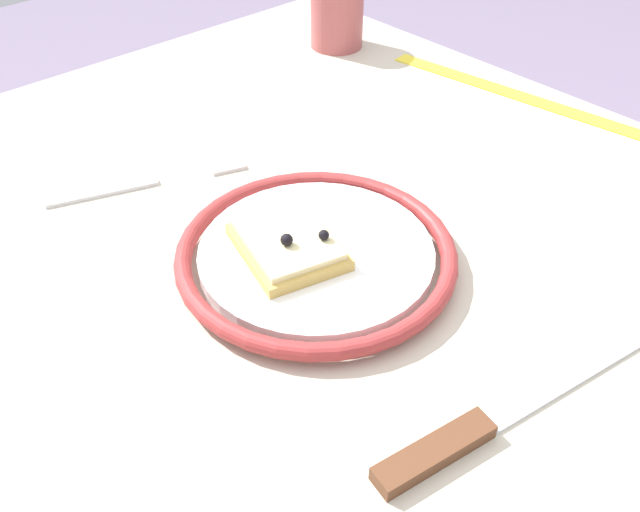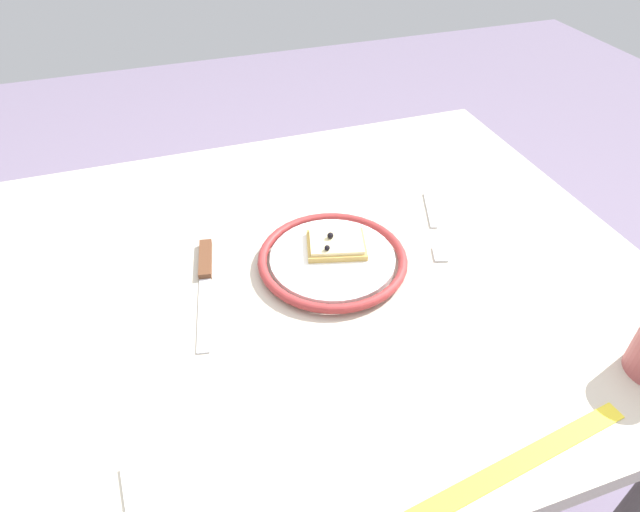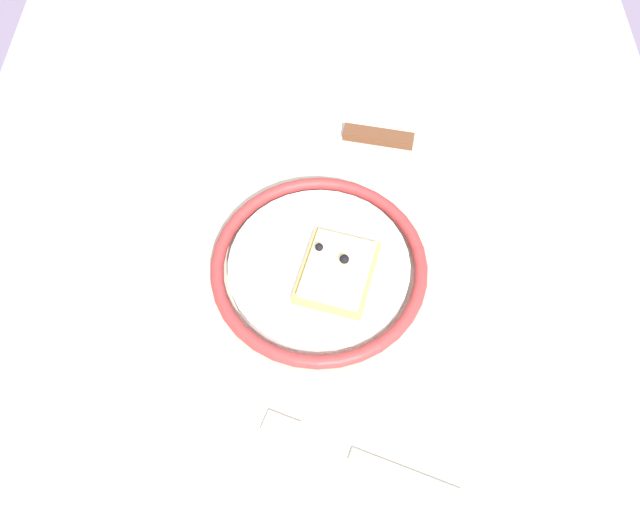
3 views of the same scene
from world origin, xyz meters
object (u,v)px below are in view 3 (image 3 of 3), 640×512
Objects in this scene: dining_table at (320,261)px; napkin at (95,84)px; fork at (357,457)px; knife at (353,133)px; pizza_slice_near at (337,271)px; plate at (323,267)px.

napkin reaches higher than dining_table.
knife is at bearing -0.07° from fork.
dining_table is 9.86× the size of napkin.
pizza_slice_near is 0.58× the size of fork.
fork is at bearing 179.93° from knife.
napkin is (0.49, 0.35, 0.00)m from fork.
fork is at bearing -170.21° from plate.
pizza_slice_near is (-0.07, -0.02, 0.10)m from dining_table.
napkin is (0.23, 0.31, 0.08)m from dining_table.
plate is at bearing 169.85° from knife.
fork and napkin have the same top height.
plate reaches higher than fork.
knife is 0.41m from fork.
dining_table is at bearing 4.43° from plate.
pizza_slice_near reaches higher than knife.
fork reaches higher than dining_table.
pizza_slice_near is at bearing -132.18° from napkin.
dining_table is 0.11m from plate.
plate is 0.02m from pizza_slice_near.
fork is 1.70× the size of napkin.
knife is at bearing -10.15° from plate.
pizza_slice_near is at bearing -164.65° from dining_table.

